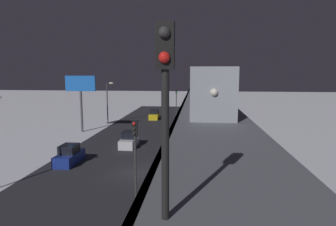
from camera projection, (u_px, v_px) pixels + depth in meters
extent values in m
plane|color=white|center=(137.00, 173.00, 27.11)|extent=(240.00, 240.00, 0.00)
cube|color=#28282D|center=(92.00, 171.00, 27.54)|extent=(11.00, 107.08, 0.01)
cube|color=slate|center=(208.00, 111.00, 25.62)|extent=(5.00, 107.08, 0.80)
cube|color=#38383D|center=(182.00, 111.00, 25.86)|extent=(0.24, 104.94, 0.80)
cylinder|color=slate|center=(201.00, 99.00, 71.28)|extent=(1.40, 1.40, 5.54)
cylinder|color=slate|center=(202.00, 107.00, 56.21)|extent=(1.40, 1.40, 5.54)
cylinder|color=slate|center=(204.00, 119.00, 41.14)|extent=(1.40, 1.40, 5.54)
cylinder|color=slate|center=(207.00, 146.00, 26.07)|extent=(1.40, 1.40, 5.54)
cube|color=#999EA8|center=(208.00, 87.00, 26.13)|extent=(2.90, 18.00, 3.40)
cube|color=black|center=(208.00, 83.00, 26.07)|extent=(2.94, 16.20, 0.90)
cube|color=#999EA8|center=(204.00, 81.00, 44.45)|extent=(2.90, 18.00, 3.40)
cube|color=black|center=(204.00, 79.00, 44.40)|extent=(2.94, 16.20, 0.90)
cube|color=#999EA8|center=(202.00, 79.00, 62.78)|extent=(2.90, 18.00, 3.40)
cube|color=black|center=(202.00, 77.00, 62.72)|extent=(2.94, 16.20, 0.90)
sphere|color=white|center=(214.00, 92.00, 17.19)|extent=(0.44, 0.44, 0.44)
cylinder|color=black|center=(165.00, 144.00, 5.79)|extent=(0.16, 0.16, 3.20)
cube|color=black|center=(165.00, 46.00, 5.52)|extent=(0.36, 0.28, 0.90)
sphere|color=#333333|center=(164.00, 32.00, 5.33)|extent=(0.22, 0.22, 0.22)
sphere|color=red|center=(164.00, 57.00, 5.40)|extent=(0.22, 0.22, 0.22)
cube|color=gold|center=(155.00, 116.00, 58.52)|extent=(1.80, 4.25, 1.10)
cube|color=black|center=(155.00, 111.00, 58.38)|extent=(1.58, 2.04, 0.87)
cylinder|color=black|center=(151.00, 116.00, 59.93)|extent=(0.20, 0.64, 0.64)
cylinder|color=black|center=(160.00, 116.00, 59.76)|extent=(0.20, 0.64, 0.64)
cylinder|color=black|center=(149.00, 118.00, 57.34)|extent=(0.20, 0.64, 0.64)
cylinder|color=black|center=(158.00, 118.00, 57.17)|extent=(0.20, 0.64, 0.64)
cube|color=silver|center=(129.00, 142.00, 36.70)|extent=(1.80, 4.23, 1.10)
cube|color=black|center=(129.00, 135.00, 36.56)|extent=(1.58, 2.03, 0.87)
cube|color=navy|center=(69.00, 158.00, 29.87)|extent=(1.80, 4.14, 1.10)
cube|color=black|center=(69.00, 149.00, 29.74)|extent=(1.58, 1.99, 0.87)
cylinder|color=#2D2D2D|center=(136.00, 177.00, 18.36)|extent=(0.16, 0.16, 5.50)
cube|color=black|center=(135.00, 128.00, 17.92)|extent=(0.32, 0.32, 0.90)
sphere|color=red|center=(134.00, 124.00, 17.70)|extent=(0.20, 0.20, 0.20)
sphere|color=black|center=(134.00, 128.00, 17.74)|extent=(0.20, 0.20, 0.20)
sphere|color=black|center=(134.00, 133.00, 17.78)|extent=(0.20, 0.20, 0.20)
cylinder|color=#2D2D2D|center=(166.00, 125.00, 36.33)|extent=(0.16, 0.16, 5.50)
cube|color=black|center=(166.00, 100.00, 35.88)|extent=(0.32, 0.32, 0.90)
sphere|color=black|center=(166.00, 98.00, 35.66)|extent=(0.20, 0.20, 0.20)
sphere|color=yellow|center=(166.00, 100.00, 35.70)|extent=(0.20, 0.20, 0.20)
sphere|color=black|center=(166.00, 103.00, 35.74)|extent=(0.20, 0.20, 0.20)
cylinder|color=#2D2D2D|center=(176.00, 108.00, 54.29)|extent=(0.16, 0.16, 5.50)
cube|color=black|center=(176.00, 91.00, 53.84)|extent=(0.32, 0.32, 0.90)
sphere|color=black|center=(176.00, 89.00, 53.62)|extent=(0.20, 0.20, 0.20)
sphere|color=black|center=(176.00, 91.00, 53.66)|extent=(0.20, 0.20, 0.20)
sphere|color=#19E53F|center=(176.00, 93.00, 53.71)|extent=(0.20, 0.20, 0.20)
cylinder|color=#4C4C51|center=(82.00, 112.00, 45.44)|extent=(0.36, 0.36, 6.50)
cube|color=blue|center=(80.00, 83.00, 44.82)|extent=(4.80, 0.30, 2.40)
cylinder|color=#38383D|center=(107.00, 104.00, 52.27)|extent=(0.20, 0.20, 7.50)
ellipsoid|color=#F4E5B2|center=(111.00, 83.00, 51.67)|extent=(0.90, 0.44, 0.30)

